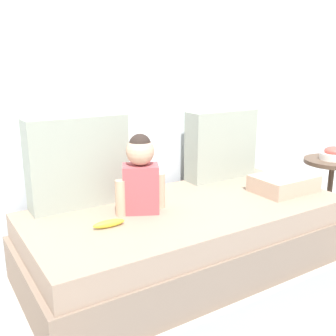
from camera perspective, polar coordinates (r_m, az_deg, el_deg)
ground_plane at (r=2.53m, az=2.73°, el=-13.82°), size 12.00×12.00×0.00m
back_wall at (r=2.71m, az=-4.17°, el=12.69°), size 5.13×0.10×2.22m
couch at (r=2.44m, az=2.79°, el=-9.81°), size 1.93×0.90×0.40m
throw_pillow_left at (r=2.35m, az=-12.74°, el=0.87°), size 0.58×0.16×0.53m
throw_pillow_right at (r=2.87m, az=7.59°, el=3.31°), size 0.53×0.16×0.49m
toddler at (r=2.21m, az=-3.95°, el=-0.84°), size 0.31×0.21×0.45m
banana at (r=2.08m, az=-8.46°, el=-7.86°), size 0.17×0.05×0.04m
folded_blanket at (r=2.70m, az=16.24°, el=-2.12°), size 0.40×0.28×0.11m
side_table at (r=3.27m, az=22.33°, el=-0.80°), size 0.42×0.42×0.50m
fruit_bowl at (r=3.23m, az=22.61°, el=1.84°), size 0.20×0.20×0.10m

